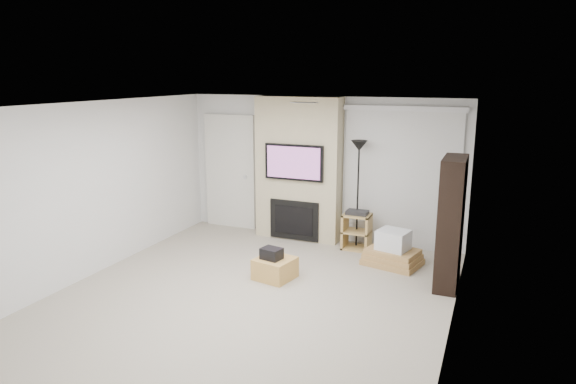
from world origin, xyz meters
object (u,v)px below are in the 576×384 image
at_px(ottoman, 275,268).
at_px(floor_lamp, 359,164).
at_px(bookshelf, 451,223).
at_px(box_stack, 393,252).
at_px(av_stand, 357,229).

relative_size(ottoman, floor_lamp, 0.28).
relative_size(floor_lamp, bookshelf, 1.01).
height_order(box_stack, bookshelf, bookshelf).
relative_size(av_stand, bookshelf, 0.37).
height_order(floor_lamp, box_stack, floor_lamp).
bearing_deg(box_stack, bookshelf, -30.54).
bearing_deg(ottoman, bookshelf, 16.47).
relative_size(floor_lamp, av_stand, 2.75).
xyz_separation_m(ottoman, av_stand, (0.75, 1.70, 0.20)).
bearing_deg(bookshelf, box_stack, 149.46).
distance_m(ottoman, bookshelf, 2.52).
distance_m(ottoman, box_stack, 1.88).
xyz_separation_m(av_stand, box_stack, (0.71, -0.51, -0.14)).
height_order(ottoman, floor_lamp, floor_lamp).
distance_m(ottoman, av_stand, 1.86).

